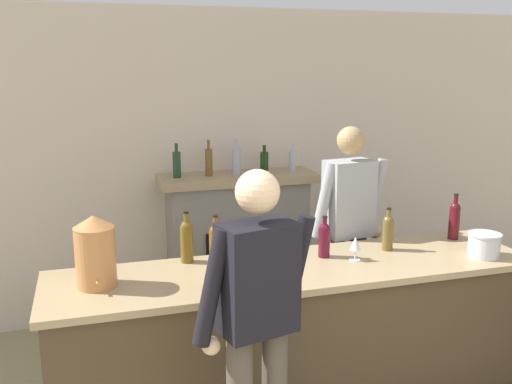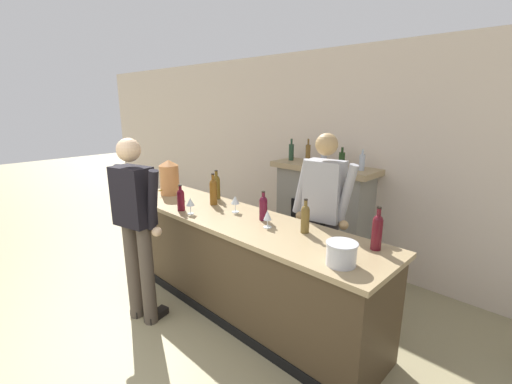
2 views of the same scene
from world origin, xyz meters
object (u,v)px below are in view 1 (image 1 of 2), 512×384
object	(u,v)px
person_customer	(257,330)
person_bartender	(348,232)
ice_bucket_steel	(484,245)
fireplace_stone	(238,244)
wine_bottle_rose_blush	(216,245)
copper_dispenser	(95,251)
wine_bottle_port_short	(388,231)
wine_bottle_merlot_tall	(454,219)
potted_plant_corner	(506,278)
wine_bottle_chardonnay_pale	(218,271)
wine_bottle_cabernet_heavy	(324,238)
wine_glass_front_left	(273,245)
wine_bottle_burgundy_dark	(187,239)
wine_glass_front_right	(246,268)
wine_glass_by_dispenser	(355,245)

from	to	relation	value
person_customer	person_bartender	distance (m)	1.77
person_customer	ice_bucket_steel	size ratio (longest dim) A/B	8.11
fireplace_stone	person_bartender	world-z (taller)	person_bartender
wine_bottle_rose_blush	copper_dispenser	bearing A→B (deg)	-172.76
fireplace_stone	person_bartender	distance (m)	1.19
wine_bottle_port_short	wine_bottle_merlot_tall	distance (m)	0.61
person_customer	wine_bottle_rose_blush	distance (m)	0.93
person_customer	copper_dispenser	bearing A→B (deg)	131.49
potted_plant_corner	ice_bucket_steel	size ratio (longest dim) A/B	3.11
person_customer	wine_bottle_chardonnay_pale	bearing A→B (deg)	97.19
person_bartender	wine_bottle_chardonnay_pale	xyz separation A→B (m)	(-1.21, -0.82, 0.10)
fireplace_stone	wine_bottle_cabernet_heavy	xyz separation A→B (m)	(0.23, -1.39, 0.45)
person_customer	wine_bottle_cabernet_heavy	size ratio (longest dim) A/B	6.26
wine_bottle_chardonnay_pale	ice_bucket_steel	bearing A→B (deg)	2.17
fireplace_stone	wine_bottle_merlot_tall	distance (m)	1.90
fireplace_stone	wine_glass_front_left	xyz separation A→B (m)	(-0.14, -1.41, 0.44)
person_bartender	ice_bucket_steel	distance (m)	0.99
wine_bottle_burgundy_dark	wine_bottle_chardonnay_pale	xyz separation A→B (m)	(0.08, -0.55, -0.03)
ice_bucket_steel	wine_glass_front_right	world-z (taller)	wine_glass_front_right
wine_bottle_merlot_tall	wine_glass_by_dispenser	xyz separation A→B (m)	(-0.92, -0.23, -0.04)
potted_plant_corner	ice_bucket_steel	distance (m)	1.93
potted_plant_corner	wine_bottle_merlot_tall	bearing A→B (deg)	-147.41
ice_bucket_steel	wine_bottle_port_short	distance (m)	0.64
wine_glass_by_dispenser	wine_bottle_merlot_tall	bearing A→B (deg)	13.87
wine_bottle_port_short	person_customer	bearing A→B (deg)	-143.00
wine_bottle_cabernet_heavy	wine_glass_front_right	distance (m)	0.76
potted_plant_corner	copper_dispenser	bearing A→B (deg)	-165.48
wine_bottle_burgundy_dark	wine_bottle_chardonnay_pale	bearing A→B (deg)	-81.66
fireplace_stone	wine_glass_front_left	size ratio (longest dim) A/B	9.42
wine_bottle_rose_blush	wine_bottle_merlot_tall	bearing A→B (deg)	3.39
potted_plant_corner	wine_glass_by_dispenser	size ratio (longest dim) A/B	4.24
ice_bucket_steel	potted_plant_corner	bearing A→B (deg)	43.06
fireplace_stone	wine_bottle_burgundy_dark	bearing A→B (deg)	-118.69
wine_glass_by_dispenser	wine_glass_front_right	bearing A→B (deg)	-162.73
copper_dispenser	ice_bucket_steel	bearing A→B (deg)	-4.80
person_bartender	wine_bottle_cabernet_heavy	xyz separation A→B (m)	(-0.39, -0.44, 0.11)
wine_bottle_cabernet_heavy	person_customer	bearing A→B (deg)	-129.23
wine_bottle_rose_blush	wine_glass_front_left	distance (m)	0.38
wine_bottle_merlot_tall	wine_bottle_port_short	bearing A→B (deg)	-171.31
wine_bottle_rose_blush	wine_bottle_port_short	xyz separation A→B (m)	(1.23, 0.02, -0.02)
wine_glass_front_left	wine_glass_front_right	distance (m)	0.45
wine_bottle_rose_blush	wine_glass_front_left	size ratio (longest dim) A/B	2.03
copper_dispenser	wine_bottle_port_short	distance (m)	1.97
person_bartender	wine_bottle_port_short	bearing A→B (deg)	-77.21
potted_plant_corner	wine_bottle_burgundy_dark	bearing A→B (deg)	-167.44
fireplace_stone	wine_glass_front_left	distance (m)	1.49
copper_dispenser	wine_glass_front_right	bearing A→B (deg)	-18.74
wine_bottle_chardonnay_pale	wine_glass_front_right	xyz separation A→B (m)	(0.17, 0.00, -0.00)
wine_glass_by_dispenser	copper_dispenser	bearing A→B (deg)	179.13
wine_glass_front_left	wine_glass_front_right	world-z (taller)	wine_glass_front_left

